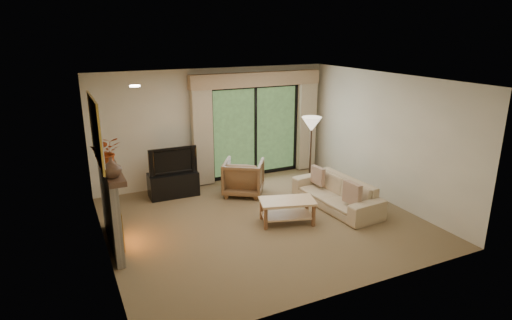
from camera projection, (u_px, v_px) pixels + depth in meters
name	position (u px, v px, depth m)	size (l,w,h in m)	color
floor	(263.00, 221.00, 7.94)	(5.50, 5.50, 0.00)	brown
ceiling	(264.00, 79.00, 7.17)	(5.50, 5.50, 0.00)	white
wall_back	(215.00, 126.00, 9.71)	(5.00, 5.00, 0.00)	beige
wall_front	(351.00, 203.00, 5.40)	(5.00, 5.00, 0.00)	beige
wall_left	(100.00, 175.00, 6.43)	(5.00, 5.00, 0.00)	beige
wall_right	(384.00, 138.00, 8.68)	(5.00, 5.00, 0.00)	beige
fireplace	(110.00, 207.00, 6.83)	(0.24, 1.70, 1.37)	slate
mirror	(96.00, 130.00, 6.42)	(0.07, 1.45, 1.02)	gold
sliding_door	(255.00, 131.00, 10.14)	(2.26, 0.10, 2.16)	black
curtain_left	(202.00, 133.00, 9.46)	(0.45, 0.18, 2.35)	tan
curtain_right	(306.00, 122.00, 10.57)	(0.45, 0.18, 2.35)	tan
cornice	(257.00, 79.00, 9.71)	(3.20, 0.24, 0.32)	tan
media_console	(173.00, 184.00, 9.07)	(1.03, 0.46, 0.51)	black
tv	(172.00, 160.00, 8.91)	(1.00, 0.13, 0.58)	black
armchair	(244.00, 177.00, 9.14)	(0.81, 0.83, 0.76)	brown
sofa	(336.00, 193.00, 8.48)	(1.99, 0.78, 0.58)	tan
pillow_near	(352.00, 193.00, 7.89)	(0.11, 0.41, 0.41)	brown
pillow_far	(318.00, 175.00, 8.89)	(0.10, 0.37, 0.37)	brown
coffee_table	(287.00, 211.00, 7.80)	(0.99, 0.54, 0.45)	tan
floor_lamp	(310.00, 153.00, 9.36)	(0.43, 0.43, 1.61)	beige
vase	(111.00, 167.00, 6.09)	(0.29, 0.29, 0.30)	#493122
branches	(106.00, 152.00, 6.51)	(0.44, 0.38, 0.49)	#973811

